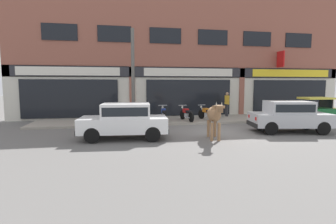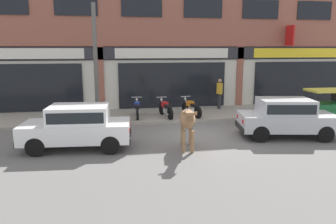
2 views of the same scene
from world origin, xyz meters
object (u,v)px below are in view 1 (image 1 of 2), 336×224
(auto_rickshaw, at_px, (317,113))
(car_1, at_px, (125,119))
(car_0, at_px, (289,115))
(motorcycle_2, at_px, (207,114))
(motorcycle_1, at_px, (187,114))
(motorcycle_0, at_px, (164,114))
(utility_pole, at_px, (133,77))
(pedestrian, at_px, (227,102))
(cow, at_px, (214,115))

(auto_rickshaw, bearing_deg, car_1, -169.47)
(car_0, distance_m, auto_rickshaw, 3.68)
(car_1, bearing_deg, auto_rickshaw, 10.53)
(car_1, distance_m, motorcycle_2, 6.32)
(auto_rickshaw, distance_m, motorcycle_1, 7.32)
(car_0, relative_size, motorcycle_1, 2.11)
(car_1, height_order, motorcycle_0, car_1)
(auto_rickshaw, bearing_deg, utility_pole, 172.34)
(motorcycle_2, bearing_deg, motorcycle_0, 176.05)
(pedestrian, bearing_deg, car_0, -82.34)
(auto_rickshaw, xyz_separation_m, pedestrian, (-3.87, 3.53, 0.45))
(motorcycle_1, height_order, motorcycle_2, same)
(car_0, height_order, pedestrian, pedestrian)
(utility_pole, bearing_deg, auto_rickshaw, -7.66)
(car_1, xyz_separation_m, pedestrian, (6.85, 5.52, 0.29))
(motorcycle_0, relative_size, motorcycle_1, 1.01)
(cow, bearing_deg, motorcycle_1, 88.73)
(auto_rickshaw, xyz_separation_m, utility_pole, (-10.16, 1.37, 1.98))
(auto_rickshaw, xyz_separation_m, motorcycle_2, (-5.80, 1.96, -0.15))
(cow, xyz_separation_m, auto_rickshaw, (7.15, 2.76, -0.35))
(cow, xyz_separation_m, utility_pole, (-3.01, 4.13, 1.63))
(car_1, bearing_deg, cow, -12.20)
(auto_rickshaw, xyz_separation_m, motorcycle_0, (-8.38, 2.14, -0.15))
(car_1, xyz_separation_m, motorcycle_2, (4.92, 3.95, -0.30))
(car_0, height_order, motorcycle_0, car_0)
(motorcycle_1, bearing_deg, car_1, -132.96)
(motorcycle_1, bearing_deg, motorcycle_0, 171.75)
(pedestrian, bearing_deg, motorcycle_1, -153.53)
(motorcycle_2, bearing_deg, car_1, -141.20)
(motorcycle_0, bearing_deg, auto_rickshaw, -14.34)
(motorcycle_0, distance_m, utility_pole, 2.88)
(cow, distance_m, pedestrian, 7.10)
(car_0, xyz_separation_m, pedestrian, (-0.73, 5.44, 0.29))
(cow, relative_size, pedestrian, 1.33)
(car_1, distance_m, motorcycle_0, 4.76)
(car_0, height_order, car_1, same)
(motorcycle_1, bearing_deg, motorcycle_2, 0.67)
(car_0, relative_size, utility_pole, 0.76)
(motorcycle_0, bearing_deg, motorcycle_2, -3.95)
(car_0, height_order, auto_rickshaw, auto_rickshaw)
(cow, xyz_separation_m, motorcycle_2, (1.35, 4.73, -0.49))
(motorcycle_1, xyz_separation_m, motorcycle_2, (1.25, 0.01, 0.00))
(motorcycle_0, bearing_deg, pedestrian, 17.15)
(motorcycle_2, xyz_separation_m, pedestrian, (1.93, 1.57, 0.60))
(pedestrian, bearing_deg, car_1, -141.12)
(auto_rickshaw, relative_size, pedestrian, 1.26)
(car_0, xyz_separation_m, motorcycle_0, (-5.24, 4.05, -0.30))
(car_0, xyz_separation_m, auto_rickshaw, (3.14, 1.91, -0.15))
(utility_pole, bearing_deg, cow, -53.93)
(cow, bearing_deg, car_1, 167.80)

